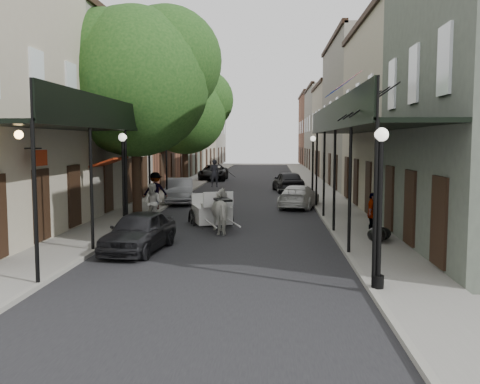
# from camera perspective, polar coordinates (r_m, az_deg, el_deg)

# --- Properties ---
(ground) EXTENTS (140.00, 140.00, 0.00)m
(ground) POSITION_cam_1_polar(r_m,az_deg,el_deg) (14.83, -3.01, -8.30)
(ground) COLOR gray
(ground) RESTS_ON ground
(road) EXTENTS (8.00, 90.00, 0.01)m
(road) POSITION_cam_1_polar(r_m,az_deg,el_deg) (34.53, 0.67, -0.40)
(road) COLOR black
(road) RESTS_ON ground
(sidewalk_left) EXTENTS (2.20, 90.00, 0.12)m
(sidewalk_left) POSITION_cam_1_polar(r_m,az_deg,el_deg) (35.12, -7.51, -0.26)
(sidewalk_left) COLOR gray
(sidewalk_left) RESTS_ON ground
(sidewalk_right) EXTENTS (2.20, 90.00, 0.12)m
(sidewalk_right) POSITION_cam_1_polar(r_m,az_deg,el_deg) (34.65, 8.95, -0.35)
(sidewalk_right) COLOR gray
(sidewalk_right) RESTS_ON ground
(building_row_left) EXTENTS (5.00, 80.00, 10.50)m
(building_row_left) POSITION_cam_1_polar(r_m,az_deg,el_deg) (45.51, -9.69, 7.55)
(building_row_left) COLOR #A79E86
(building_row_left) RESTS_ON ground
(building_row_right) EXTENTS (5.00, 80.00, 10.50)m
(building_row_right) POSITION_cam_1_polar(r_m,az_deg,el_deg) (44.90, 12.42, 7.53)
(building_row_right) COLOR gray
(building_row_right) RESTS_ON ground
(gallery_left) EXTENTS (2.20, 18.05, 4.88)m
(gallery_left) POSITION_cam_1_polar(r_m,az_deg,el_deg) (22.24, -13.46, 6.67)
(gallery_left) COLOR black
(gallery_left) RESTS_ON sidewalk_left
(gallery_right) EXTENTS (2.20, 18.05, 4.88)m
(gallery_right) POSITION_cam_1_polar(r_m,az_deg,el_deg) (21.54, 11.93, 6.74)
(gallery_right) COLOR black
(gallery_right) RESTS_ON sidewalk_right
(tree_near) EXTENTS (7.31, 6.80, 9.63)m
(tree_near) POSITION_cam_1_polar(r_m,az_deg,el_deg) (25.35, -10.14, 12.08)
(tree_near) COLOR #382619
(tree_near) RESTS_ON sidewalk_left
(tree_far) EXTENTS (6.45, 6.00, 8.61)m
(tree_far) POSITION_cam_1_polar(r_m,az_deg,el_deg) (39.00, -5.35, 8.83)
(tree_far) COLOR #382619
(tree_far) RESTS_ON sidewalk_left
(lamppost_right_near) EXTENTS (0.32, 0.32, 3.71)m
(lamppost_right_near) POSITION_cam_1_polar(r_m,az_deg,el_deg) (12.65, 14.68, -1.42)
(lamppost_right_near) COLOR black
(lamppost_right_near) RESTS_ON sidewalk_right
(lamppost_left) EXTENTS (0.32, 0.32, 3.71)m
(lamppost_left) POSITION_cam_1_polar(r_m,az_deg,el_deg) (21.15, -12.32, 1.33)
(lamppost_left) COLOR black
(lamppost_left) RESTS_ON sidewalk_left
(lamppost_right_far) EXTENTS (0.32, 0.32, 3.71)m
(lamppost_right_far) POSITION_cam_1_polar(r_m,az_deg,el_deg) (32.44, 7.76, 2.80)
(lamppost_right_far) COLOR black
(lamppost_right_far) RESTS_ON sidewalk_right
(horse) EXTENTS (1.48, 2.16, 1.67)m
(horse) POSITION_cam_1_polar(r_m,az_deg,el_deg) (20.57, -1.77, -2.06)
(horse) COLOR beige
(horse) RESTS_ON ground
(carriage) EXTENTS (2.22, 2.77, 2.80)m
(carriage) POSITION_cam_1_polar(r_m,az_deg,el_deg) (23.07, -3.25, -0.62)
(carriage) COLOR black
(carriage) RESTS_ON ground
(pedestrian_walking) EXTENTS (0.91, 0.75, 1.71)m
(pedestrian_walking) POSITION_cam_1_polar(r_m,az_deg,el_deg) (23.48, -9.24, -1.15)
(pedestrian_walking) COLOR #BAB9AF
(pedestrian_walking) RESTS_ON ground
(pedestrian_sidewalk_left) EXTENTS (1.32, 0.93, 1.85)m
(pedestrian_sidewalk_left) POSITION_cam_1_polar(r_m,az_deg,el_deg) (27.13, -9.02, 0.14)
(pedestrian_sidewalk_left) COLOR gray
(pedestrian_sidewalk_left) RESTS_ON sidewalk_left
(pedestrian_sidewalk_right) EXTENTS (0.68, 0.98, 1.55)m
(pedestrian_sidewalk_right) POSITION_cam_1_polar(r_m,az_deg,el_deg) (20.00, 13.92, -2.26)
(pedestrian_sidewalk_right) COLOR gray
(pedestrian_sidewalk_right) RESTS_ON sidewalk_right
(car_left_near) EXTENTS (2.02, 3.98, 1.30)m
(car_left_near) POSITION_cam_1_polar(r_m,az_deg,el_deg) (17.39, -10.74, -4.16)
(car_left_near) COLOR black
(car_left_near) RESTS_ON ground
(car_left_mid) EXTENTS (2.12, 4.49, 1.42)m
(car_left_mid) POSITION_cam_1_polar(r_m,az_deg,el_deg) (30.51, -6.49, 0.13)
(car_left_mid) COLOR gray
(car_left_mid) RESTS_ON ground
(car_left_far) EXTENTS (2.36, 5.09, 1.41)m
(car_left_far) POSITION_cam_1_polar(r_m,az_deg,el_deg) (48.26, -2.85, 2.10)
(car_left_far) COLOR black
(car_left_far) RESTS_ON ground
(car_right_near) EXTENTS (2.61, 4.44, 1.21)m
(car_right_near) POSITION_cam_1_polar(r_m,az_deg,el_deg) (28.50, 6.30, -0.46)
(car_right_near) COLOR silver
(car_right_near) RESTS_ON ground
(car_right_far) EXTENTS (2.34, 4.56, 1.49)m
(car_right_far) POSITION_cam_1_polar(r_m,az_deg,el_deg) (37.09, 5.16, 1.13)
(car_right_far) COLOR black
(car_right_far) RESTS_ON ground
(trash_bags) EXTENTS (0.89, 1.04, 0.53)m
(trash_bags) POSITION_cam_1_polar(r_m,az_deg,el_deg) (18.81, 14.62, -4.38)
(trash_bags) COLOR black
(trash_bags) RESTS_ON sidewalk_right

